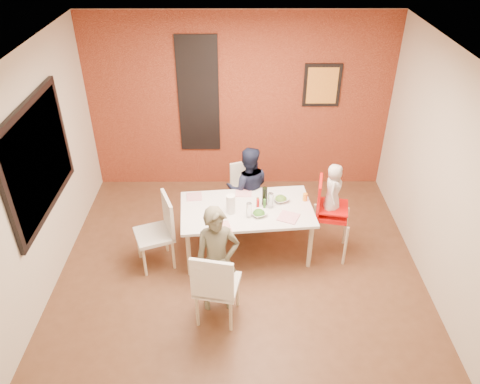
{
  "coord_description": "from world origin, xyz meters",
  "views": [
    {
      "loc": [
        -0.02,
        -4.3,
        4.05
      ],
      "look_at": [
        0.0,
        0.3,
        1.05
      ],
      "focal_mm": 35.0,
      "sensor_mm": 36.0,
      "label": 1
    }
  ],
  "objects_px": {
    "child_far": "(248,189)",
    "toddler": "(333,189)",
    "child_near": "(217,261)",
    "paper_towel_roll": "(231,204)",
    "chair_near": "(215,285)",
    "chair_left": "(160,228)",
    "wine_bottle": "(265,196)",
    "chair_far": "(246,188)",
    "dining_table": "(247,212)",
    "high_chair": "(328,211)"
  },
  "relations": [
    {
      "from": "chair_far",
      "to": "child_near",
      "type": "bearing_deg",
      "value": -120.39
    },
    {
      "from": "high_chair",
      "to": "chair_near",
      "type": "bearing_deg",
      "value": 142.29
    },
    {
      "from": "chair_left",
      "to": "wine_bottle",
      "type": "distance_m",
      "value": 1.36
    },
    {
      "from": "chair_near",
      "to": "child_near",
      "type": "xyz_separation_m",
      "value": [
        0.02,
        0.25,
        0.12
      ]
    },
    {
      "from": "chair_near",
      "to": "toddler",
      "type": "xyz_separation_m",
      "value": [
        1.4,
        1.18,
        0.43
      ]
    },
    {
      "from": "chair_left",
      "to": "wine_bottle",
      "type": "xyz_separation_m",
      "value": [
        1.3,
        0.29,
        0.28
      ]
    },
    {
      "from": "chair_far",
      "to": "toddler",
      "type": "height_order",
      "value": "toddler"
    },
    {
      "from": "chair_left",
      "to": "child_far",
      "type": "bearing_deg",
      "value": 103.66
    },
    {
      "from": "dining_table",
      "to": "child_near",
      "type": "distance_m",
      "value": 1.01
    },
    {
      "from": "child_far",
      "to": "toddler",
      "type": "xyz_separation_m",
      "value": [
        1.02,
        -0.59,
        0.36
      ]
    },
    {
      "from": "toddler",
      "to": "wine_bottle",
      "type": "bearing_deg",
      "value": 98.61
    },
    {
      "from": "child_near",
      "to": "toddler",
      "type": "bearing_deg",
      "value": 24.44
    },
    {
      "from": "chair_left",
      "to": "child_far",
      "type": "relative_size",
      "value": 0.78
    },
    {
      "from": "chair_near",
      "to": "paper_towel_roll",
      "type": "height_order",
      "value": "chair_near"
    },
    {
      "from": "chair_near",
      "to": "chair_left",
      "type": "bearing_deg",
      "value": -42.87
    },
    {
      "from": "dining_table",
      "to": "child_far",
      "type": "xyz_separation_m",
      "value": [
        0.03,
        0.57,
        -0.01
      ]
    },
    {
      "from": "dining_table",
      "to": "child_near",
      "type": "xyz_separation_m",
      "value": [
        -0.33,
        -0.96,
        0.04
      ]
    },
    {
      "from": "chair_left",
      "to": "child_far",
      "type": "xyz_separation_m",
      "value": [
        1.1,
        0.77,
        0.08
      ]
    },
    {
      "from": "toddler",
      "to": "chair_left",
      "type": "bearing_deg",
      "value": 110.61
    },
    {
      "from": "chair_far",
      "to": "wine_bottle",
      "type": "distance_m",
      "value": 0.82
    },
    {
      "from": "dining_table",
      "to": "toddler",
      "type": "height_order",
      "value": "toddler"
    },
    {
      "from": "chair_left",
      "to": "high_chair",
      "type": "bearing_deg",
      "value": 73.91
    },
    {
      "from": "chair_left",
      "to": "toddler",
      "type": "distance_m",
      "value": 2.17
    },
    {
      "from": "chair_left",
      "to": "paper_towel_roll",
      "type": "xyz_separation_m",
      "value": [
        0.87,
        0.11,
        0.28
      ]
    },
    {
      "from": "chair_near",
      "to": "toddler",
      "type": "height_order",
      "value": "toddler"
    },
    {
      "from": "toddler",
      "to": "dining_table",
      "type": "bearing_deg",
      "value": 104.62
    },
    {
      "from": "high_chair",
      "to": "child_far",
      "type": "distance_m",
      "value": 1.15
    },
    {
      "from": "chair_left",
      "to": "high_chair",
      "type": "height_order",
      "value": "high_chair"
    },
    {
      "from": "high_chair",
      "to": "child_near",
      "type": "xyz_separation_m",
      "value": [
        -1.35,
        -0.95,
        0.02
      ]
    },
    {
      "from": "high_chair",
      "to": "paper_towel_roll",
      "type": "distance_m",
      "value": 1.23
    },
    {
      "from": "child_far",
      "to": "high_chair",
      "type": "bearing_deg",
      "value": 147.52
    },
    {
      "from": "dining_table",
      "to": "chair_left",
      "type": "relative_size",
      "value": 1.8
    },
    {
      "from": "chair_near",
      "to": "child_near",
      "type": "bearing_deg",
      "value": -82.63
    },
    {
      "from": "high_chair",
      "to": "paper_towel_roll",
      "type": "xyz_separation_m",
      "value": [
        -1.22,
        -0.08,
        0.16
      ]
    },
    {
      "from": "chair_left",
      "to": "child_far",
      "type": "height_order",
      "value": "child_far"
    },
    {
      "from": "child_near",
      "to": "dining_table",
      "type": "bearing_deg",
      "value": 61.02
    },
    {
      "from": "child_near",
      "to": "toddler",
      "type": "xyz_separation_m",
      "value": [
        1.38,
        0.94,
        0.31
      ]
    },
    {
      "from": "chair_far",
      "to": "child_far",
      "type": "bearing_deg",
      "value": -103.29
    },
    {
      "from": "high_chair",
      "to": "child_near",
      "type": "relative_size",
      "value": 0.81
    },
    {
      "from": "child_far",
      "to": "toddler",
      "type": "relative_size",
      "value": 1.82
    },
    {
      "from": "chair_near",
      "to": "chair_left",
      "type": "height_order",
      "value": "chair_near"
    },
    {
      "from": "dining_table",
      "to": "chair_left",
      "type": "distance_m",
      "value": 1.09
    },
    {
      "from": "child_near",
      "to": "child_far",
      "type": "height_order",
      "value": "child_near"
    },
    {
      "from": "child_near",
      "to": "paper_towel_roll",
      "type": "bearing_deg",
      "value": 71.38
    },
    {
      "from": "chair_far",
      "to": "wine_bottle",
      "type": "bearing_deg",
      "value": -92.26
    },
    {
      "from": "chair_left",
      "to": "high_chair",
      "type": "xyz_separation_m",
      "value": [
        2.09,
        0.19,
        0.12
      ]
    },
    {
      "from": "wine_bottle",
      "to": "chair_near",
      "type": "bearing_deg",
      "value": -114.15
    },
    {
      "from": "chair_far",
      "to": "child_near",
      "type": "xyz_separation_m",
      "value": [
        -0.34,
        -1.76,
        0.19
      ]
    },
    {
      "from": "chair_near",
      "to": "chair_left",
      "type": "xyz_separation_m",
      "value": [
        -0.72,
        1.0,
        -0.01
      ]
    },
    {
      "from": "child_far",
      "to": "paper_towel_roll",
      "type": "xyz_separation_m",
      "value": [
        -0.23,
        -0.66,
        0.19
      ]
    }
  ]
}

